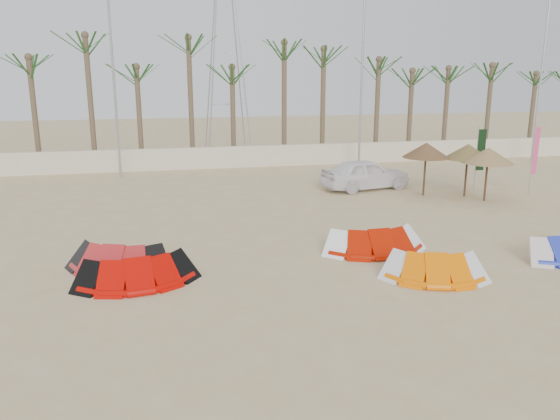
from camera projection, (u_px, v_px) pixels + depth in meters
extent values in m
plane|color=#CBB98C|center=(335.00, 326.00, 12.70)|extent=(120.00, 120.00, 0.00)
cube|color=beige|center=(224.00, 157.00, 33.35)|extent=(60.00, 0.30, 1.30)
cylinder|color=brown|center=(155.00, 114.00, 33.30)|extent=(0.32, 0.32, 6.50)
ellipsoid|color=#194719|center=(151.00, 58.00, 32.49)|extent=(4.00, 4.00, 2.40)
cylinder|color=brown|center=(312.00, 111.00, 35.38)|extent=(0.32, 0.32, 6.50)
ellipsoid|color=#194719|center=(313.00, 59.00, 34.58)|extent=(4.00, 4.00, 2.40)
cylinder|color=brown|center=(452.00, 109.00, 37.47)|extent=(0.32, 0.32, 6.50)
ellipsoid|color=#194719|center=(456.00, 60.00, 36.66)|extent=(4.00, 4.00, 2.40)
cylinder|color=brown|center=(554.00, 107.00, 39.14)|extent=(0.32, 0.32, 6.50)
ellipsoid|color=#194719|center=(559.00, 60.00, 38.33)|extent=(4.00, 4.00, 2.40)
cylinder|color=#A5A8AD|center=(114.00, 76.00, 29.01)|extent=(0.14, 0.14, 11.00)
cylinder|color=#A5A8AD|center=(362.00, 76.00, 31.93)|extent=(0.14, 0.14, 11.00)
cylinder|color=#A5A8AD|center=(541.00, 75.00, 34.43)|extent=(0.14, 0.14, 11.00)
cylinder|color=red|center=(118.00, 268.00, 16.19)|extent=(2.70, 1.18, 0.20)
cube|color=black|center=(73.00, 265.00, 15.98)|extent=(0.95, 1.24, 0.40)
cube|color=black|center=(161.00, 259.00, 16.51)|extent=(0.95, 1.24, 0.40)
cylinder|color=#BD0600|center=(138.00, 281.00, 15.12)|extent=(3.02, 0.66, 0.20)
cube|color=black|center=(86.00, 279.00, 14.90)|extent=(0.76, 1.18, 0.40)
cube|color=black|center=(187.00, 271.00, 15.46)|extent=(0.76, 1.18, 0.40)
cylinder|color=#AC1300|center=(375.00, 249.00, 17.84)|extent=(3.09, 0.25, 0.20)
cube|color=white|center=(334.00, 247.00, 17.61)|extent=(0.62, 1.11, 0.40)
cube|color=white|center=(413.00, 241.00, 18.19)|extent=(0.62, 1.11, 0.40)
cylinder|color=#FF6F00|center=(434.00, 277.00, 15.42)|extent=(2.53, 1.01, 0.20)
cube|color=silver|center=(394.00, 274.00, 15.23)|extent=(0.92, 1.23, 0.40)
cube|color=silver|center=(470.00, 268.00, 15.72)|extent=(0.92, 1.23, 0.40)
cube|color=silver|center=(530.00, 252.00, 17.08)|extent=(0.92, 1.23, 0.40)
cylinder|color=#4C331E|center=(425.00, 170.00, 25.76)|extent=(0.10, 0.10, 2.43)
cone|color=brown|center=(426.00, 150.00, 25.52)|extent=(2.20, 2.20, 0.70)
cylinder|color=#4C331E|center=(486.00, 176.00, 24.70)|extent=(0.10, 0.10, 2.35)
cone|color=#A3814E|center=(488.00, 155.00, 24.47)|extent=(2.28, 2.28, 0.70)
cylinder|color=#4C331E|center=(466.00, 171.00, 25.58)|extent=(0.10, 0.10, 2.39)
cone|color=olive|center=(468.00, 151.00, 25.35)|extent=(2.17, 2.17, 0.70)
cylinder|color=#A5A8AD|center=(532.00, 160.00, 25.63)|extent=(0.04, 0.04, 3.44)
cube|color=#F03D80|center=(537.00, 151.00, 25.58)|extent=(0.40, 0.18, 2.24)
cylinder|color=#A5A8AD|center=(476.00, 158.00, 27.20)|extent=(0.04, 0.04, 3.16)
cube|color=black|center=(481.00, 150.00, 27.15)|extent=(0.42, 0.07, 2.05)
imported|color=white|center=(365.00, 174.00, 27.29)|extent=(4.78, 2.65, 1.54)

